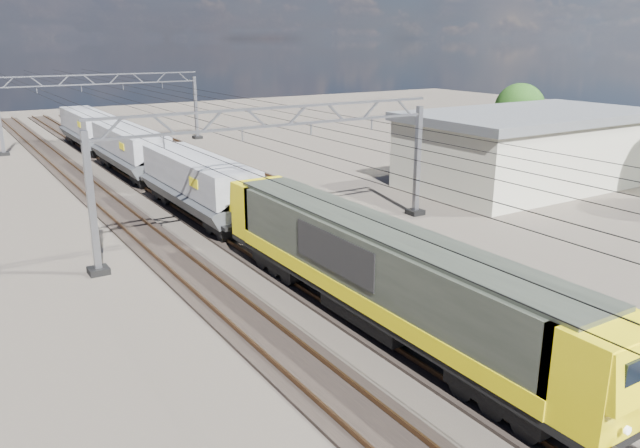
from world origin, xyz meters
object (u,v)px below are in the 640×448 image
catenary_gantry_far (105,107)px  hopper_wagon_mid (130,148)px  locomotive (379,269)px  tree_far (524,111)px  industrial_shed (530,148)px  hopper_wagon_third (88,127)px  hopper_wagon_lead (198,182)px  catenary_gantry_mid (278,169)px

catenary_gantry_far → hopper_wagon_mid: size_ratio=1.53×
locomotive → tree_far: size_ratio=3.17×
tree_far → hopper_wagon_mid: bearing=161.5°
hopper_wagon_mid → industrial_shed: 30.37m
hopper_wagon_third → tree_far: 40.92m
hopper_wagon_lead → industrial_shed: bearing=-10.4°
catenary_gantry_mid → tree_far: size_ratio=2.99×
hopper_wagon_mid → industrial_shed: (24.00, -18.61, 0.49)m
catenary_gantry_far → locomotive: 47.36m
catenary_gantry_mid → industrial_shed: catenary_gantry_mid is taller
locomotive → industrial_shed: (24.00, 13.29, 0.40)m
catenary_gantry_mid → hopper_wagon_mid: bearing=95.5°
hopper_wagon_third → hopper_wagon_mid: bearing=-90.0°
hopper_wagon_lead → tree_far: 32.55m
catenary_gantry_far → hopper_wagon_third: 2.87m
locomotive → hopper_wagon_third: locomotive is taller
catenary_gantry_far → tree_far: bearing=-40.8°
hopper_wagon_third → locomotive: bearing=-90.0°
industrial_shed → hopper_wagon_third: bearing=126.2°
catenary_gantry_far → tree_far: catenary_gantry_far is taller
hopper_wagon_lead → hopper_wagon_mid: size_ratio=1.00×
hopper_wagon_third → hopper_wagon_lead: bearing=-90.0°
hopper_wagon_lead → industrial_shed: 24.41m
hopper_wagon_third → industrial_shed: 40.65m
catenary_gantry_mid → catenary_gantry_far: same height
hopper_wagon_mid → tree_far: bearing=-18.5°
hopper_wagon_mid → catenary_gantry_mid: bearing=-84.5°
catenary_gantry_mid → hopper_wagon_third: bearing=93.3°
catenary_gantry_far → hopper_wagon_lead: bearing=-93.9°
catenary_gantry_far → locomotive: size_ratio=0.94×
catenary_gantry_far → hopper_wagon_third: bearing=-149.2°
catenary_gantry_mid → hopper_wagon_third: 34.91m
catenary_gantry_far → catenary_gantry_mid: bearing=-90.0°
locomotive → tree_far: bearing=33.1°
hopper_wagon_mid → hopper_wagon_third: same height
hopper_wagon_mid → locomotive: bearing=-90.0°
catenary_gantry_far → locomotive: bearing=-92.4°
hopper_wagon_third → tree_far: size_ratio=1.95×
catenary_gantry_mid → hopper_wagon_mid: (-2.00, 20.61, -1.67)m
catenary_gantry_far → hopper_wagon_third: catenary_gantry_far is taller
locomotive → hopper_wagon_third: 46.10m
hopper_wagon_lead → industrial_shed: industrial_shed is taller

